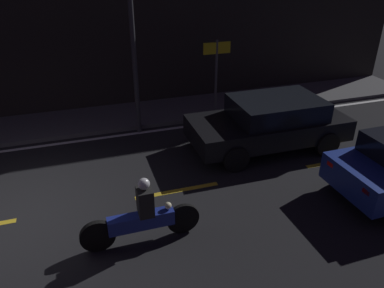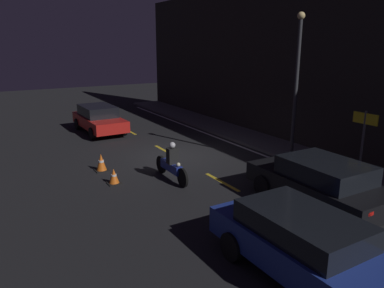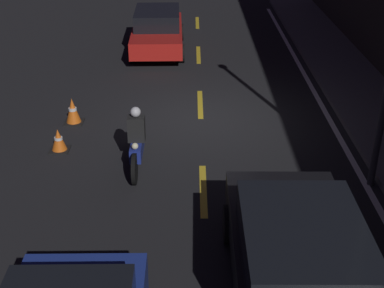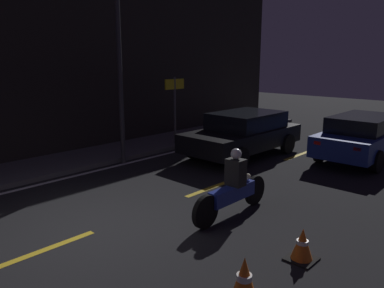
{
  "view_description": "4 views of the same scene",
  "coord_description": "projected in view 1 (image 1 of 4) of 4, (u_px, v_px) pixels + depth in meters",
  "views": [
    {
      "loc": [
        1.59,
        -7.01,
        5.02
      ],
      "look_at": [
        3.98,
        0.38,
        0.97
      ],
      "focal_mm": 35.0,
      "sensor_mm": 36.0,
      "label": 1
    },
    {
      "loc": [
        13.54,
        -7.02,
        4.68
      ],
      "look_at": [
        2.32,
        -0.52,
        1.17
      ],
      "focal_mm": 35.0,
      "sensor_mm": 36.0,
      "label": 2
    },
    {
      "loc": [
        12.72,
        -0.23,
        5.75
      ],
      "look_at": [
        3.06,
        -0.23,
        0.82
      ],
      "focal_mm": 50.0,
      "sensor_mm": 36.0,
      "label": 3
    },
    {
      "loc": [
        -3.38,
        -5.76,
        3.13
      ],
      "look_at": [
        2.57,
        -0.11,
        1.28
      ],
      "focal_mm": 35.0,
      "sensor_mm": 36.0,
      "label": 4
    }
  ],
  "objects": [
    {
      "name": "street_lamp",
      "position": [
        132.0,
        24.0,
        10.12
      ],
      "size": [
        0.28,
        0.28,
        5.76
      ],
      "color": "#333338",
      "rests_on": "ground"
    },
    {
      "name": "van_black",
      "position": [
        270.0,
        122.0,
        10.35
      ],
      "size": [
        4.34,
        2.05,
        1.44
      ],
      "rotation": [
        0.0,
        0.0,
        3.14
      ],
      "color": "black",
      "rests_on": "ground"
    },
    {
      "name": "motorcycle",
      "position": [
        141.0,
        217.0,
        7.01
      ],
      "size": [
        2.3,
        0.36,
        1.4
      ],
      "rotation": [
        0.0,
        0.0,
        0.0
      ],
      "color": "black",
      "rests_on": "ground"
    },
    {
      "name": "ground_plane",
      "position": [
        16.0,
        220.0,
        7.8
      ],
      "size": [
        56.0,
        56.0,
        0.0
      ],
      "primitive_type": "plane",
      "color": "black"
    },
    {
      "name": "shop_sign",
      "position": [
        216.0,
        63.0,
        11.93
      ],
      "size": [
        0.9,
        0.08,
        2.4
      ],
      "color": "#4C4C51",
      "rests_on": "raised_curb"
    },
    {
      "name": "lane_solid_kerb",
      "position": [
        27.0,
        148.0,
        10.63
      ],
      "size": [
        25.2,
        0.14,
        0.01
      ],
      "color": "silver",
      "rests_on": "ground"
    },
    {
      "name": "lane_dash_e",
      "position": [
        339.0,
        161.0,
        9.98
      ],
      "size": [
        2.0,
        0.14,
        0.01
      ],
      "color": "gold",
      "rests_on": "ground"
    },
    {
      "name": "lane_dash_d",
      "position": [
        177.0,
        191.0,
        8.75
      ],
      "size": [
        2.0,
        0.14,
        0.01
      ],
      "color": "gold",
      "rests_on": "ground"
    },
    {
      "name": "raised_curb",
      "position": [
        29.0,
        128.0,
        11.69
      ],
      "size": [
        28.0,
        2.08,
        0.13
      ],
      "color": "#4C4C4F",
      "rests_on": "ground"
    }
  ]
}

